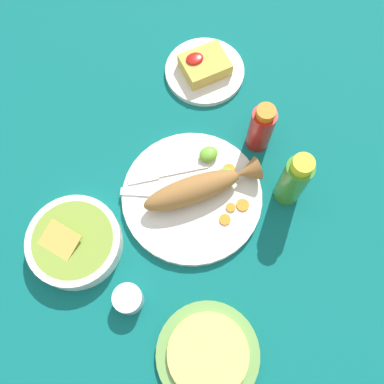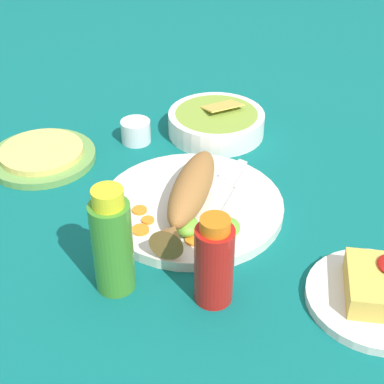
# 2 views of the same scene
# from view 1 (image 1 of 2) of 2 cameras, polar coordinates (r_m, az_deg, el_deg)

# --- Properties ---
(ground_plane) EXTENTS (4.00, 4.00, 0.00)m
(ground_plane) POSITION_cam_1_polar(r_m,az_deg,el_deg) (0.96, 0.00, -0.80)
(ground_plane) COLOR #0C605B
(main_plate) EXTENTS (0.31, 0.31, 0.02)m
(main_plate) POSITION_cam_1_polar(r_m,az_deg,el_deg) (0.95, 0.00, -0.61)
(main_plate) COLOR silver
(main_plate) RESTS_ON ground_plane
(fried_fish) EXTENTS (0.27, 0.08, 0.06)m
(fried_fish) POSITION_cam_1_polar(r_m,az_deg,el_deg) (0.92, 1.14, 0.60)
(fried_fish) COLOR #996633
(fried_fish) RESTS_ON main_plate
(fork_near) EXTENTS (0.17, 0.10, 0.00)m
(fork_near) POSITION_cam_1_polar(r_m,az_deg,el_deg) (0.95, -4.80, -0.19)
(fork_near) COLOR silver
(fork_near) RESTS_ON main_plate
(fork_far) EXTENTS (0.18, 0.06, 0.00)m
(fork_far) POSITION_cam_1_polar(r_m,az_deg,el_deg) (0.96, -3.96, 2.30)
(fork_far) COLOR silver
(fork_far) RESTS_ON main_plate
(carrot_slice_near) EXTENTS (0.02, 0.02, 0.00)m
(carrot_slice_near) POSITION_cam_1_polar(r_m,az_deg,el_deg) (0.93, 4.41, -3.69)
(carrot_slice_near) COLOR orange
(carrot_slice_near) RESTS_ON main_plate
(carrot_slice_mid) EXTENTS (0.02, 0.02, 0.00)m
(carrot_slice_mid) POSITION_cam_1_polar(r_m,az_deg,el_deg) (0.94, 5.19, -2.06)
(carrot_slice_mid) COLOR orange
(carrot_slice_mid) RESTS_ON main_plate
(carrot_slice_far) EXTENTS (0.03, 0.03, 0.00)m
(carrot_slice_far) POSITION_cam_1_polar(r_m,az_deg,el_deg) (0.94, 6.78, -1.73)
(carrot_slice_far) COLOR orange
(carrot_slice_far) RESTS_ON main_plate
(carrot_slice_extra) EXTENTS (0.03, 0.03, 0.00)m
(carrot_slice_extra) POSITION_cam_1_polar(r_m,az_deg,el_deg) (0.97, 4.93, 2.97)
(carrot_slice_extra) COLOR orange
(carrot_slice_extra) RESTS_ON main_plate
(lime_wedge_main) EXTENTS (0.04, 0.04, 0.02)m
(lime_wedge_main) POSITION_cam_1_polar(r_m,az_deg,el_deg) (0.95, 4.37, 2.12)
(lime_wedge_main) COLOR #6BB233
(lime_wedge_main) RESTS_ON main_plate
(lime_wedge_side) EXTENTS (0.04, 0.04, 0.02)m
(lime_wedge_side) POSITION_cam_1_polar(r_m,az_deg,el_deg) (0.97, 2.22, 5.08)
(lime_wedge_side) COLOR #6BB233
(lime_wedge_side) RESTS_ON main_plate
(hot_sauce_bottle_red) EXTENTS (0.05, 0.05, 0.14)m
(hot_sauce_bottle_red) POSITION_cam_1_polar(r_m,az_deg,el_deg) (0.97, 9.19, 8.42)
(hot_sauce_bottle_red) COLOR #B21914
(hot_sauce_bottle_red) RESTS_ON ground_plane
(hot_sauce_bottle_green) EXTENTS (0.06, 0.06, 0.17)m
(hot_sauce_bottle_green) POSITION_cam_1_polar(r_m,az_deg,el_deg) (0.91, 13.40, 1.54)
(hot_sauce_bottle_green) COLOR #3D8428
(hot_sauce_bottle_green) RESTS_ON ground_plane
(salt_cup) EXTENTS (0.06, 0.06, 0.05)m
(salt_cup) POSITION_cam_1_polar(r_m,az_deg,el_deg) (0.90, -8.47, -13.95)
(salt_cup) COLOR silver
(salt_cup) RESTS_ON ground_plane
(side_plate_fries) EXTENTS (0.20, 0.20, 0.01)m
(side_plate_fries) POSITION_cam_1_polar(r_m,az_deg,el_deg) (1.11, 1.69, 15.79)
(side_plate_fries) COLOR silver
(side_plate_fries) RESTS_ON ground_plane
(fries_pile) EXTENTS (0.11, 0.09, 0.04)m
(fries_pile) POSITION_cam_1_polar(r_m,az_deg,el_deg) (1.09, 1.68, 16.59)
(fries_pile) COLOR gold
(fries_pile) RESTS_ON side_plate_fries
(guacamole_bowl) EXTENTS (0.20, 0.20, 0.06)m
(guacamole_bowl) POSITION_cam_1_polar(r_m,az_deg,el_deg) (0.94, -15.39, -6.44)
(guacamole_bowl) COLOR white
(guacamole_bowl) RESTS_ON ground_plane
(tortilla_plate) EXTENTS (0.20, 0.20, 0.01)m
(tortilla_plate) POSITION_cam_1_polar(r_m,az_deg,el_deg) (0.90, 2.12, -20.79)
(tortilla_plate) COLOR #6B9E4C
(tortilla_plate) RESTS_ON ground_plane
(tortilla_stack) EXTENTS (0.16, 0.16, 0.01)m
(tortilla_stack) POSITION_cam_1_polar(r_m,az_deg,el_deg) (0.88, 2.15, -20.79)
(tortilla_stack) COLOR #E0C666
(tortilla_stack) RESTS_ON tortilla_plate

